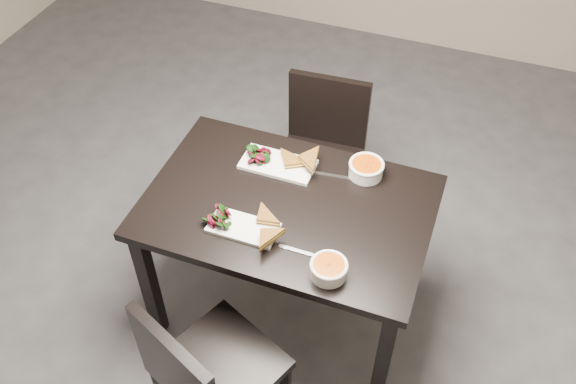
# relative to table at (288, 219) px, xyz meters

# --- Properties ---
(ground) EXTENTS (5.00, 5.00, 0.00)m
(ground) POSITION_rel_table_xyz_m (-0.42, 0.13, -0.65)
(ground) COLOR #47474C
(ground) RESTS_ON ground
(table) EXTENTS (1.20, 0.80, 0.75)m
(table) POSITION_rel_table_xyz_m (0.00, 0.00, 0.00)
(table) COLOR black
(table) RESTS_ON ground
(chair_near) EXTENTS (0.55, 0.55, 0.85)m
(chair_near) POSITION_rel_table_xyz_m (-0.08, -0.70, -0.17)
(chair_near) COLOR black
(chair_near) RESTS_ON ground
(chair_far) EXTENTS (0.44, 0.44, 0.85)m
(chair_far) POSITION_rel_table_xyz_m (-0.06, 0.67, -0.17)
(chair_far) COLOR black
(chair_far) RESTS_ON ground
(plate_near) EXTENTS (0.28, 0.14, 0.01)m
(plate_near) POSITION_rel_table_xyz_m (-0.12, -0.19, 0.11)
(plate_near) COLOR white
(plate_near) RESTS_ON table
(sandwich_near) EXTENTS (0.16, 0.13, 0.05)m
(sandwich_near) POSITION_rel_table_xyz_m (-0.06, -0.18, 0.14)
(sandwich_near) COLOR #94631F
(sandwich_near) RESTS_ON plate_near
(salad_near) EXTENTS (0.09, 0.08, 0.04)m
(salad_near) POSITION_rel_table_xyz_m (-0.22, -0.19, 0.13)
(salad_near) COLOR black
(salad_near) RESTS_ON plate_near
(soup_bowl_near) EXTENTS (0.15, 0.15, 0.07)m
(soup_bowl_near) POSITION_rel_table_xyz_m (0.27, -0.29, 0.14)
(soup_bowl_near) COLOR white
(soup_bowl_near) RESTS_ON table
(cutlery_near) EXTENTS (0.18, 0.02, 0.00)m
(cutlery_near) POSITION_rel_table_xyz_m (0.14, -0.23, 0.10)
(cutlery_near) COLOR silver
(cutlery_near) RESTS_ON table
(plate_far) EXTENTS (0.33, 0.16, 0.02)m
(plate_far) POSITION_rel_table_xyz_m (-0.12, 0.20, 0.11)
(plate_far) COLOR white
(plate_far) RESTS_ON table
(sandwich_far) EXTENTS (0.20, 0.19, 0.05)m
(sandwich_far) POSITION_rel_table_xyz_m (-0.06, 0.19, 0.14)
(sandwich_far) COLOR #94631F
(sandwich_far) RESTS_ON plate_far
(salad_far) EXTENTS (0.10, 0.09, 0.05)m
(salad_far) POSITION_rel_table_xyz_m (-0.22, 0.20, 0.14)
(salad_far) COLOR black
(salad_far) RESTS_ON plate_far
(soup_bowl_far) EXTENTS (0.16, 0.16, 0.07)m
(soup_bowl_far) POSITION_rel_table_xyz_m (0.26, 0.28, 0.14)
(soup_bowl_far) COLOR white
(soup_bowl_far) RESTS_ON table
(cutlery_far) EXTENTS (0.18, 0.04, 0.00)m
(cutlery_far) POSITION_rel_table_xyz_m (0.11, 0.22, 0.10)
(cutlery_far) COLOR silver
(cutlery_far) RESTS_ON table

